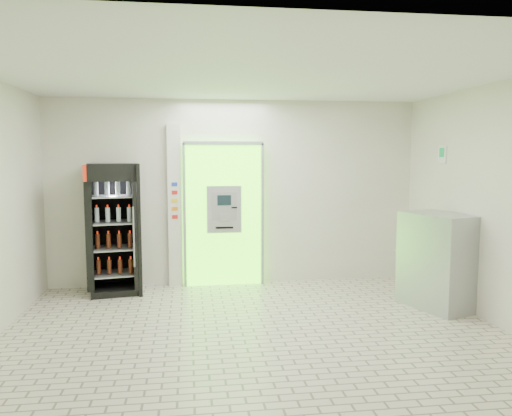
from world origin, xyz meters
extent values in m
plane|color=#C1B3A0|center=(0.00, 0.00, 0.00)|extent=(6.00, 6.00, 0.00)
plane|color=silver|center=(0.00, 2.50, 1.50)|extent=(6.00, 0.00, 6.00)
plane|color=silver|center=(0.00, -2.50, 1.50)|extent=(6.00, 0.00, 6.00)
plane|color=silver|center=(3.00, 0.00, 1.50)|extent=(0.00, 5.00, 5.00)
plane|color=white|center=(0.00, 0.00, 3.00)|extent=(6.00, 6.00, 0.00)
cube|color=#5AFE17|center=(-0.20, 2.43, 1.15)|extent=(1.20, 0.12, 2.30)
cube|color=gray|center=(-0.20, 2.36, 2.30)|extent=(1.28, 0.04, 0.06)
cube|color=gray|center=(-0.83, 2.36, 1.15)|extent=(0.04, 0.04, 2.30)
cube|color=gray|center=(0.43, 2.36, 1.15)|extent=(0.04, 0.04, 2.30)
cube|color=black|center=(-0.10, 2.38, 0.50)|extent=(0.62, 0.01, 0.67)
cube|color=black|center=(-0.54, 2.38, 1.98)|extent=(0.22, 0.01, 0.18)
cube|color=#A2A4A9|center=(-0.20, 2.32, 1.25)|extent=(0.55, 0.12, 0.75)
cube|color=black|center=(-0.20, 2.25, 1.40)|extent=(0.22, 0.01, 0.16)
cube|color=gray|center=(-0.20, 2.25, 1.12)|extent=(0.16, 0.01, 0.12)
cube|color=black|center=(-0.04, 2.25, 1.28)|extent=(0.09, 0.01, 0.02)
cube|color=black|center=(-0.20, 2.25, 0.96)|extent=(0.28, 0.01, 0.03)
cube|color=silver|center=(-0.98, 2.45, 1.30)|extent=(0.22, 0.10, 2.60)
cube|color=#193FB2|center=(-0.98, 2.40, 1.65)|extent=(0.09, 0.01, 0.06)
cube|color=red|center=(-0.98, 2.40, 1.52)|extent=(0.09, 0.01, 0.06)
cube|color=yellow|center=(-0.98, 2.40, 1.39)|extent=(0.09, 0.01, 0.06)
cube|color=orange|center=(-0.98, 2.40, 1.26)|extent=(0.09, 0.01, 0.06)
cube|color=red|center=(-0.98, 2.40, 1.13)|extent=(0.09, 0.01, 0.06)
cube|color=black|center=(-1.89, 2.15, 0.99)|extent=(0.85, 0.79, 1.99)
cube|color=black|center=(-1.89, 2.47, 0.99)|extent=(0.74, 0.18, 1.99)
cube|color=#AE1D09|center=(-1.89, 1.82, 1.86)|extent=(0.72, 0.13, 0.24)
cube|color=white|center=(-1.89, 1.81, 1.86)|extent=(0.41, 0.08, 0.07)
cube|color=black|center=(-1.89, 2.15, 0.05)|extent=(0.85, 0.79, 0.10)
cylinder|color=gray|center=(-1.57, 1.79, 0.91)|extent=(0.03, 0.03, 0.89)
cube|color=gray|center=(-1.89, 2.15, 0.30)|extent=(0.72, 0.68, 0.02)
cube|color=gray|center=(-1.89, 2.15, 0.69)|extent=(0.72, 0.68, 0.02)
cube|color=gray|center=(-1.89, 2.15, 1.09)|extent=(0.72, 0.68, 0.02)
cube|color=gray|center=(-1.89, 2.15, 1.49)|extent=(0.72, 0.68, 0.02)
cube|color=#A2A4A9|center=(2.66, 0.77, 0.66)|extent=(0.94, 1.14, 1.31)
cube|color=gray|center=(2.33, 0.77, 0.72)|extent=(0.31, 0.91, 0.01)
cube|color=white|center=(2.99, 1.40, 2.12)|extent=(0.02, 0.22, 0.26)
cube|color=#0C863C|center=(2.98, 1.40, 2.15)|extent=(0.00, 0.14, 0.14)
camera|label=1|loc=(-0.76, -5.60, 2.10)|focal=35.00mm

